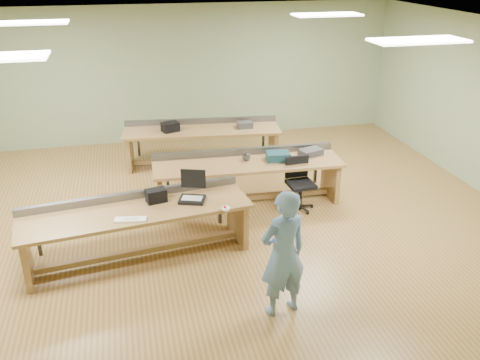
# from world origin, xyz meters

# --- Properties ---
(floor) EXTENTS (10.00, 10.00, 0.00)m
(floor) POSITION_xyz_m (0.00, 0.00, 0.00)
(floor) COLOR olive
(floor) RESTS_ON ground
(ceiling) EXTENTS (10.00, 10.00, 0.00)m
(ceiling) POSITION_xyz_m (0.00, 0.00, 3.00)
(ceiling) COLOR silver
(ceiling) RESTS_ON wall_back
(wall_back) EXTENTS (10.00, 0.04, 3.00)m
(wall_back) POSITION_xyz_m (0.00, 4.00, 1.50)
(wall_back) COLOR gray
(wall_back) RESTS_ON floor
(wall_front) EXTENTS (10.00, 0.04, 3.00)m
(wall_front) POSITION_xyz_m (0.00, -4.00, 1.50)
(wall_front) COLOR gray
(wall_front) RESTS_ON floor
(fluor_panels) EXTENTS (6.20, 3.50, 0.03)m
(fluor_panels) POSITION_xyz_m (0.00, 0.00, 2.97)
(fluor_panels) COLOR white
(fluor_panels) RESTS_ON ceiling
(workbench_front) EXTENTS (3.23, 1.24, 0.86)m
(workbench_front) POSITION_xyz_m (-1.13, -0.94, 0.56)
(workbench_front) COLOR #B07A4A
(workbench_front) RESTS_ON floor
(workbench_mid) EXTENTS (3.22, 0.99, 0.86)m
(workbench_mid) POSITION_xyz_m (0.78, 0.40, 0.56)
(workbench_mid) COLOR #B07A4A
(workbench_mid) RESTS_ON floor
(workbench_back) EXTENTS (3.19, 1.18, 0.86)m
(workbench_back) POSITION_xyz_m (0.32, 2.31, 0.56)
(workbench_back) COLOR #B07A4A
(workbench_back) RESTS_ON floor
(person) EXTENTS (0.65, 0.50, 1.61)m
(person) POSITION_xyz_m (0.46, -2.58, 0.80)
(person) COLOR #6982AC
(person) RESTS_ON floor
(laptop_base) EXTENTS (0.44, 0.40, 0.04)m
(laptop_base) POSITION_xyz_m (-0.34, -0.87, 0.77)
(laptop_base) COLOR black
(laptop_base) RESTS_ON workbench_front
(laptop_screen) EXTENTS (0.34, 0.13, 0.28)m
(laptop_screen) POSITION_xyz_m (-0.30, -0.74, 1.03)
(laptop_screen) COLOR black
(laptop_screen) RESTS_ON laptop_base
(keyboard) EXTENTS (0.43, 0.21, 0.02)m
(keyboard) POSITION_xyz_m (-1.22, -1.26, 0.76)
(keyboard) COLOR white
(keyboard) RESTS_ON workbench_front
(trackball_mouse) EXTENTS (0.14, 0.16, 0.06)m
(trackball_mouse) POSITION_xyz_m (0.06, -1.27, 0.78)
(trackball_mouse) COLOR white
(trackball_mouse) RESTS_ON workbench_front
(camera_bag) EXTENTS (0.31, 0.23, 0.19)m
(camera_bag) POSITION_xyz_m (-0.84, -0.78, 0.84)
(camera_bag) COLOR black
(camera_bag) RESTS_ON workbench_front
(task_chair) EXTENTS (0.51, 0.51, 0.89)m
(task_chair) POSITION_xyz_m (1.57, -0.05, 0.33)
(task_chair) COLOR black
(task_chair) RESTS_ON floor
(parts_bin_teal) EXTENTS (0.43, 0.34, 0.14)m
(parts_bin_teal) POSITION_xyz_m (1.30, 0.34, 0.82)
(parts_bin_teal) COLOR #143742
(parts_bin_teal) RESTS_ON workbench_mid
(parts_bin_grey) EXTENTS (0.44, 0.35, 0.11)m
(parts_bin_grey) POSITION_xyz_m (1.93, 0.45, 0.80)
(parts_bin_grey) COLOR #343437
(parts_bin_grey) RESTS_ON workbench_mid
(mug) EXTENTS (0.17, 0.17, 0.11)m
(mug) POSITION_xyz_m (0.77, 0.45, 0.80)
(mug) COLOR #343437
(mug) RESTS_ON workbench_mid
(drinks_can) EXTENTS (0.08, 0.08, 0.11)m
(drinks_can) POSITION_xyz_m (0.81, 0.45, 0.81)
(drinks_can) COLOR silver
(drinks_can) RESTS_ON workbench_mid
(storage_box_back) EXTENTS (0.38, 0.32, 0.18)m
(storage_box_back) POSITION_xyz_m (-0.31, 2.29, 0.84)
(storage_box_back) COLOR black
(storage_box_back) RESTS_ON workbench_back
(tray_back) EXTENTS (0.30, 0.22, 0.12)m
(tray_back) POSITION_xyz_m (1.17, 2.18, 0.81)
(tray_back) COLOR #343437
(tray_back) RESTS_ON workbench_back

